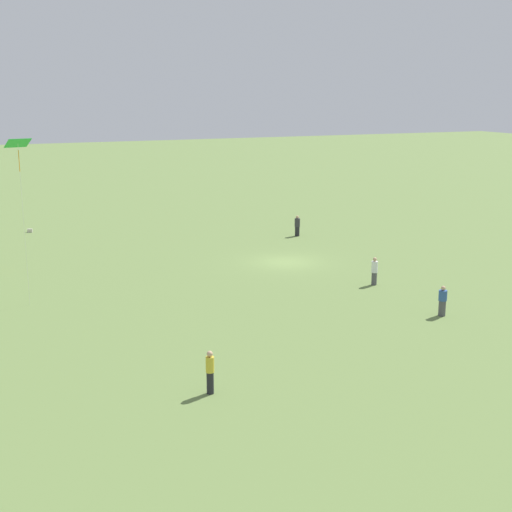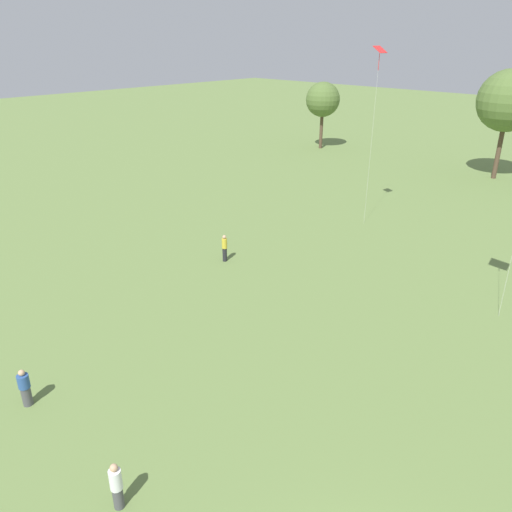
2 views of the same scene
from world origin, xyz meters
name	(u,v)px [view 2 (image 2 of 2)]	position (x,y,z in m)	size (l,w,h in m)	color
tree_0	(323,100)	(-35.02, 44.16, 5.91)	(4.15, 4.15, 8.03)	brown
tree_1	(509,101)	(-13.65, 44.58, 7.47)	(5.79, 5.79, 10.39)	brown
person_1	(225,248)	(-18.36, 12.20, 0.89)	(0.39, 0.39, 1.76)	#232328
person_3	(25,388)	(-13.98, -2.29, 0.79)	(0.45, 0.45, 1.62)	#4C4C51
person_4	(117,486)	(-7.40, -2.35, 0.85)	(0.49, 0.49, 1.71)	#4C4C51
kite_0	(379,60)	(-15.85, 24.38, 11.64)	(0.75, 0.86, 12.51)	red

